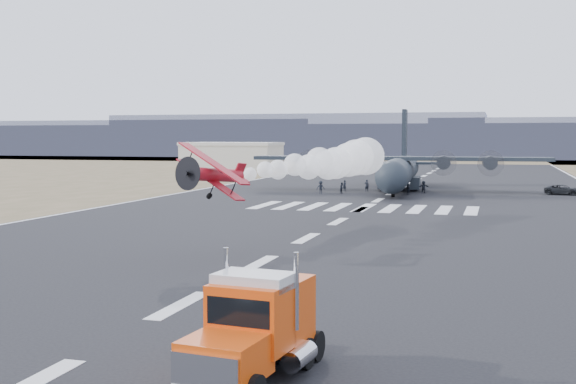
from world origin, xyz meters
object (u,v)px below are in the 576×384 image
at_px(semi_truck, 255,327).
at_px(crew_d, 386,188).
at_px(crew_g, 367,185).
at_px(hangar_left, 232,155).
at_px(crew_a, 345,186).
at_px(crew_e, 391,188).
at_px(transport_aircraft, 400,169).
at_px(crew_c, 321,187).
at_px(crew_f, 424,187).
at_px(aerobatic_biplane, 213,174).
at_px(crew_b, 408,189).
at_px(support_vehicle, 563,190).
at_px(crew_h, 342,188).

relative_size(semi_truck, crew_d, 4.91).
height_order(semi_truck, crew_g, semi_truck).
height_order(hangar_left, crew_d, hangar_left).
height_order(crew_a, crew_d, crew_d).
height_order(crew_a, crew_e, crew_a).
bearing_deg(transport_aircraft, crew_d, -102.10).
bearing_deg(crew_a, semi_truck, -50.61).
relative_size(crew_c, crew_f, 1.04).
distance_m(aerobatic_biplane, crew_e, 58.88).
height_order(aerobatic_biplane, crew_c, aerobatic_biplane).
distance_m(hangar_left, transport_aircraft, 84.52).
bearing_deg(aerobatic_biplane, crew_a, 103.71).
relative_size(crew_a, crew_b, 1.01).
bearing_deg(semi_truck, hangar_left, 117.33).
xyz_separation_m(transport_aircraft, support_vehicle, (23.26, -2.37, -2.57)).
xyz_separation_m(transport_aircraft, crew_h, (-7.10, -8.61, -2.47)).
relative_size(hangar_left, crew_e, 15.32).
distance_m(aerobatic_biplane, support_vehicle, 69.08).
bearing_deg(crew_f, crew_h, 166.92).
bearing_deg(aerobatic_biplane, support_vehicle, 76.96).
height_order(crew_f, crew_g, crew_f).
bearing_deg(crew_g, aerobatic_biplane, 97.96).
bearing_deg(crew_g, crew_e, 149.17).
distance_m(crew_d, crew_g, 4.49).
bearing_deg(semi_truck, crew_f, 98.13).
bearing_deg(crew_a, hangar_left, 152.08).
bearing_deg(crew_c, semi_truck, -97.91).
relative_size(transport_aircraft, crew_d, 26.31).
height_order(semi_truck, crew_b, semi_truck).
distance_m(crew_c, crew_f, 14.96).
bearing_deg(support_vehicle, crew_g, 105.13).
bearing_deg(crew_b, transport_aircraft, 153.99).
relative_size(hangar_left, crew_f, 13.71).
relative_size(semi_truck, crew_f, 4.59).
bearing_deg(transport_aircraft, crew_a, -157.27).
relative_size(hangar_left, crew_a, 15.31).
bearing_deg(crew_a, transport_aircraft, 56.17).
relative_size(support_vehicle, crew_a, 3.15).
relative_size(aerobatic_biplane, crew_g, 3.18).
relative_size(aerobatic_biplane, transport_aircraft, 0.13).
bearing_deg(semi_truck, support_vehicle, 85.37).
height_order(crew_c, crew_e, crew_c).
xyz_separation_m(support_vehicle, crew_f, (-19.13, -2.68, 0.19)).
bearing_deg(transport_aircraft, crew_h, -133.28).
relative_size(transport_aircraft, crew_e, 27.46).
bearing_deg(crew_h, crew_c, 145.34).
relative_size(crew_b, crew_e, 0.99).
distance_m(support_vehicle, crew_g, 27.64).
bearing_deg(aerobatic_biplane, hangar_left, 120.21).
height_order(support_vehicle, crew_d, crew_d).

